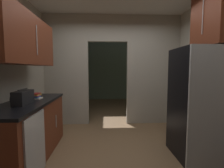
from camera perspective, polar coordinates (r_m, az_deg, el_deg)
The scene contains 10 objects.
ground at distance 2.84m, azimuth 1.91°, elevation -24.04°, with size 20.00×20.00×0.00m, color brown.
kitchen_partition at distance 4.13m, azimuth 0.63°, elevation 6.04°, with size 3.37×0.12×2.72m.
adjoining_room_shell at distance 6.44m, azimuth -0.83°, elevation 4.87°, with size 3.37×3.54×2.72m.
refrigerator at distance 2.90m, azimuth 27.97°, elevation -5.99°, with size 0.70×0.77×1.71m.
lower_cabinet_run at distance 2.90m, azimuth -27.16°, elevation -14.24°, with size 0.63×1.73×0.89m.
dishwasher at distance 2.38m, azimuth -25.13°, elevation -19.27°, with size 0.02×0.56×0.83m.
upper_cabinet_counterside at distance 2.78m, azimuth -28.32°, elevation 13.39°, with size 0.36×1.56×0.72m.
upper_cabinet_fridgeside at distance 3.18m, azimuth 32.08°, elevation 19.62°, with size 0.36×0.78×0.96m.
boombox at distance 2.61m, azimuth -28.65°, elevation -4.14°, with size 0.16×0.37×0.22m.
book_stack at distance 2.99m, azimuth -24.82°, elevation -3.91°, with size 0.14×0.16×0.10m.
Camera 1 is at (-0.20, -2.47, 1.38)m, focal length 26.18 mm.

